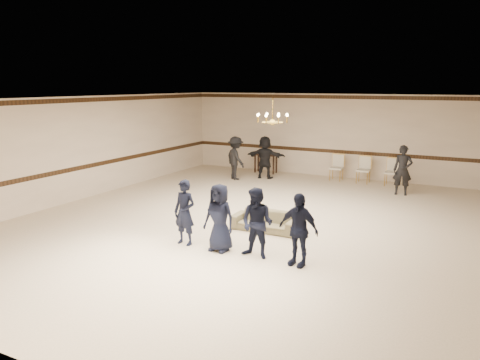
{
  "coord_description": "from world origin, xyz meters",
  "views": [
    {
      "loc": [
        4.99,
        -10.52,
        3.56
      ],
      "look_at": [
        -0.21,
        -0.5,
        1.22
      ],
      "focal_mm": 34.61,
      "sensor_mm": 36.0,
      "label": 1
    }
  ],
  "objects_px": {
    "boy_d": "(298,229)",
    "adult_right": "(403,170)",
    "boy_c": "(257,223)",
    "chandelier": "(273,110)",
    "adult_left": "(236,158)",
    "boy_b": "(219,218)",
    "banquet_chair_right": "(392,172)",
    "boy_a": "(185,212)",
    "settee": "(265,221)",
    "banquet_chair_left": "(337,168)",
    "adult_mid": "(265,157)",
    "banquet_chair_mid": "(363,170)",
    "console_table": "(266,163)"
  },
  "relations": [
    {
      "from": "adult_right",
      "to": "banquet_chair_mid",
      "type": "bearing_deg",
      "value": 134.89
    },
    {
      "from": "boy_d",
      "to": "adult_left",
      "type": "xyz_separation_m",
      "value": [
        -5.1,
        6.96,
        0.07
      ]
    },
    {
      "from": "adult_mid",
      "to": "banquet_chair_mid",
      "type": "bearing_deg",
      "value": -173.18
    },
    {
      "from": "boy_a",
      "to": "settee",
      "type": "xyz_separation_m",
      "value": [
        1.19,
        1.75,
        -0.5
      ]
    },
    {
      "from": "settee",
      "to": "banquet_chair_left",
      "type": "bearing_deg",
      "value": 90.29
    },
    {
      "from": "boy_d",
      "to": "banquet_chair_left",
      "type": "distance_m",
      "value": 8.67
    },
    {
      "from": "adult_mid",
      "to": "banquet_chair_mid",
      "type": "xyz_separation_m",
      "value": [
        3.57,
        0.85,
        -0.33
      ]
    },
    {
      "from": "boy_b",
      "to": "boy_d",
      "type": "relative_size",
      "value": 1.0
    },
    {
      "from": "boy_a",
      "to": "banquet_chair_left",
      "type": "height_order",
      "value": "boy_a"
    },
    {
      "from": "adult_mid",
      "to": "adult_right",
      "type": "bearing_deg",
      "value": 168.96
    },
    {
      "from": "chandelier",
      "to": "boy_d",
      "type": "bearing_deg",
      "value": -58.35
    },
    {
      "from": "adult_left",
      "to": "adult_right",
      "type": "xyz_separation_m",
      "value": [
        6.0,
        0.3,
        0.0
      ]
    },
    {
      "from": "chandelier",
      "to": "adult_left",
      "type": "bearing_deg",
      "value": 129.78
    },
    {
      "from": "adult_left",
      "to": "adult_mid",
      "type": "bearing_deg",
      "value": -108.67
    },
    {
      "from": "boy_d",
      "to": "banquet_chair_right",
      "type": "xyz_separation_m",
      "value": [
        0.37,
        8.51,
        -0.26
      ]
    },
    {
      "from": "chandelier",
      "to": "banquet_chair_left",
      "type": "relative_size",
      "value": 0.97
    },
    {
      "from": "adult_right",
      "to": "chandelier",
      "type": "bearing_deg",
      "value": -131.53
    },
    {
      "from": "adult_left",
      "to": "console_table",
      "type": "bearing_deg",
      "value": -71.46
    },
    {
      "from": "boy_b",
      "to": "boy_c",
      "type": "xyz_separation_m",
      "value": [
        0.9,
        0.0,
        0.0
      ]
    },
    {
      "from": "adult_left",
      "to": "banquet_chair_right",
      "type": "distance_m",
      "value": 5.69
    },
    {
      "from": "adult_mid",
      "to": "boy_c",
      "type": "bearing_deg",
      "value": 106.75
    },
    {
      "from": "boy_d",
      "to": "adult_left",
      "type": "relative_size",
      "value": 0.91
    },
    {
      "from": "settee",
      "to": "adult_right",
      "type": "xyz_separation_m",
      "value": [
        2.41,
        5.51,
        0.57
      ]
    },
    {
      "from": "boy_d",
      "to": "adult_right",
      "type": "xyz_separation_m",
      "value": [
        0.9,
        7.26,
        0.07
      ]
    },
    {
      "from": "boy_a",
      "to": "adult_mid",
      "type": "xyz_separation_m",
      "value": [
        -1.5,
        7.66,
        0.07
      ]
    },
    {
      "from": "boy_a",
      "to": "settee",
      "type": "distance_m",
      "value": 2.18
    },
    {
      "from": "boy_b",
      "to": "banquet_chair_right",
      "type": "xyz_separation_m",
      "value": [
        2.17,
        8.51,
        -0.26
      ]
    },
    {
      "from": "adult_left",
      "to": "console_table",
      "type": "distance_m",
      "value": 1.86
    },
    {
      "from": "boy_b",
      "to": "banquet_chair_mid",
      "type": "bearing_deg",
      "value": 85.68
    },
    {
      "from": "banquet_chair_mid",
      "to": "boy_b",
      "type": "bearing_deg",
      "value": -98.91
    },
    {
      "from": "boy_a",
      "to": "adult_mid",
      "type": "distance_m",
      "value": 7.8
    },
    {
      "from": "boy_d",
      "to": "settee",
      "type": "bearing_deg",
      "value": 141.2
    },
    {
      "from": "adult_mid",
      "to": "banquet_chair_right",
      "type": "xyz_separation_m",
      "value": [
        4.57,
        0.85,
        -0.33
      ]
    },
    {
      "from": "adult_right",
      "to": "banquet_chair_mid",
      "type": "height_order",
      "value": "adult_right"
    },
    {
      "from": "boy_c",
      "to": "chandelier",
      "type": "bearing_deg",
      "value": 112.58
    },
    {
      "from": "boy_b",
      "to": "adult_left",
      "type": "distance_m",
      "value": 7.7
    },
    {
      "from": "boy_b",
      "to": "settee",
      "type": "height_order",
      "value": "boy_b"
    },
    {
      "from": "boy_a",
      "to": "banquet_chair_left",
      "type": "bearing_deg",
      "value": 86.19
    },
    {
      "from": "chandelier",
      "to": "boy_c",
      "type": "bearing_deg",
      "value": -71.39
    },
    {
      "from": "boy_d",
      "to": "banquet_chair_right",
      "type": "bearing_deg",
      "value": 98.05
    },
    {
      "from": "boy_c",
      "to": "console_table",
      "type": "relative_size",
      "value": 1.62
    },
    {
      "from": "banquet_chair_left",
      "to": "console_table",
      "type": "bearing_deg",
      "value": 174.47
    },
    {
      "from": "boy_b",
      "to": "adult_mid",
      "type": "bearing_deg",
      "value": 110.88
    },
    {
      "from": "chandelier",
      "to": "boy_c",
      "type": "relative_size",
      "value": 0.63
    },
    {
      "from": "settee",
      "to": "banquet_chair_mid",
      "type": "height_order",
      "value": "banquet_chair_mid"
    },
    {
      "from": "chandelier",
      "to": "adult_right",
      "type": "height_order",
      "value": "chandelier"
    },
    {
      "from": "boy_d",
      "to": "adult_right",
      "type": "bearing_deg",
      "value": 93.44
    },
    {
      "from": "banquet_chair_right",
      "to": "console_table",
      "type": "relative_size",
      "value": 1.06
    },
    {
      "from": "boy_b",
      "to": "boy_d",
      "type": "height_order",
      "value": "same"
    },
    {
      "from": "adult_left",
      "to": "console_table",
      "type": "relative_size",
      "value": 1.78
    }
  ]
}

